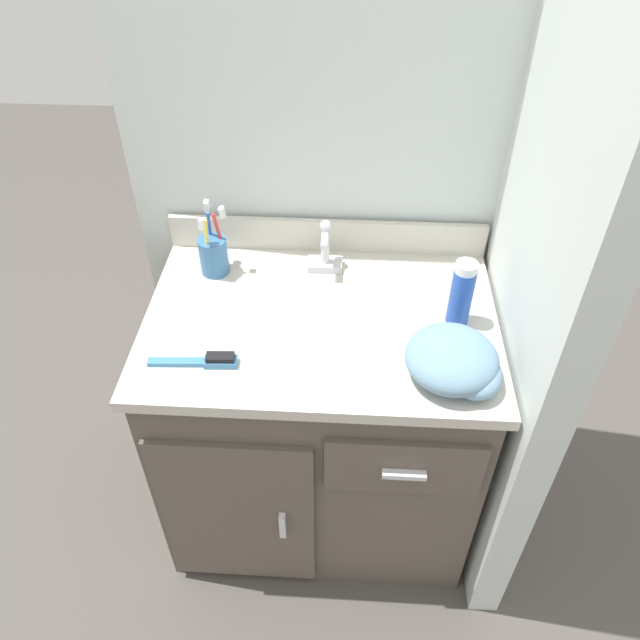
{
  "coord_description": "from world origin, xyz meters",
  "views": [
    {
      "loc": [
        0.06,
        -1.12,
        1.78
      ],
      "look_at": [
        0.0,
        -0.03,
        0.8
      ],
      "focal_mm": 35.0,
      "sensor_mm": 36.0,
      "label": 1
    }
  ],
  "objects_px": {
    "shaving_cream_can": "(462,293)",
    "hairbrush": "(206,361)",
    "hand_towel": "(457,362)",
    "toothbrush_cup": "(213,254)"
  },
  "relations": [
    {
      "from": "shaving_cream_can",
      "to": "hairbrush",
      "type": "height_order",
      "value": "shaving_cream_can"
    },
    {
      "from": "toothbrush_cup",
      "to": "shaving_cream_can",
      "type": "distance_m",
      "value": 0.63
    },
    {
      "from": "shaving_cream_can",
      "to": "hand_towel",
      "type": "height_order",
      "value": "shaving_cream_can"
    },
    {
      "from": "toothbrush_cup",
      "to": "hairbrush",
      "type": "relative_size",
      "value": 0.94
    },
    {
      "from": "toothbrush_cup",
      "to": "shaving_cream_can",
      "type": "height_order",
      "value": "toothbrush_cup"
    },
    {
      "from": "hairbrush",
      "to": "hand_towel",
      "type": "distance_m",
      "value": 0.55
    },
    {
      "from": "toothbrush_cup",
      "to": "hairbrush",
      "type": "xyz_separation_m",
      "value": [
        0.04,
        -0.34,
        -0.05
      ]
    },
    {
      "from": "shaving_cream_can",
      "to": "hand_towel",
      "type": "relative_size",
      "value": 0.82
    },
    {
      "from": "toothbrush_cup",
      "to": "hand_towel",
      "type": "height_order",
      "value": "toothbrush_cup"
    },
    {
      "from": "toothbrush_cup",
      "to": "hairbrush",
      "type": "height_order",
      "value": "toothbrush_cup"
    }
  ]
}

